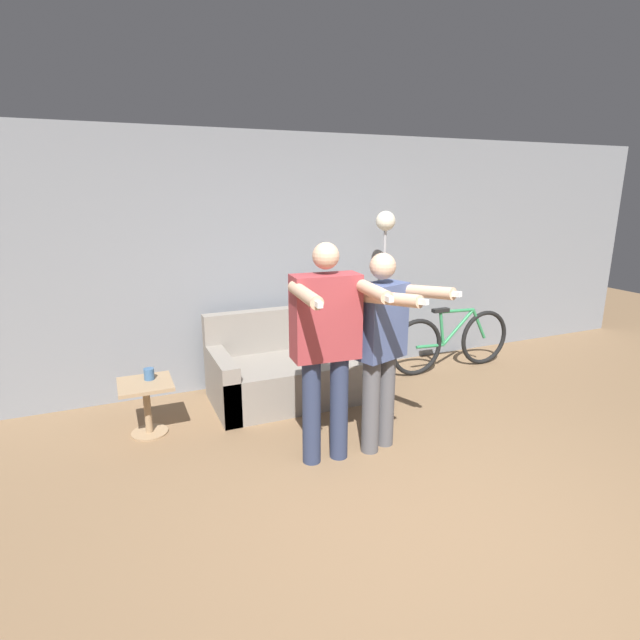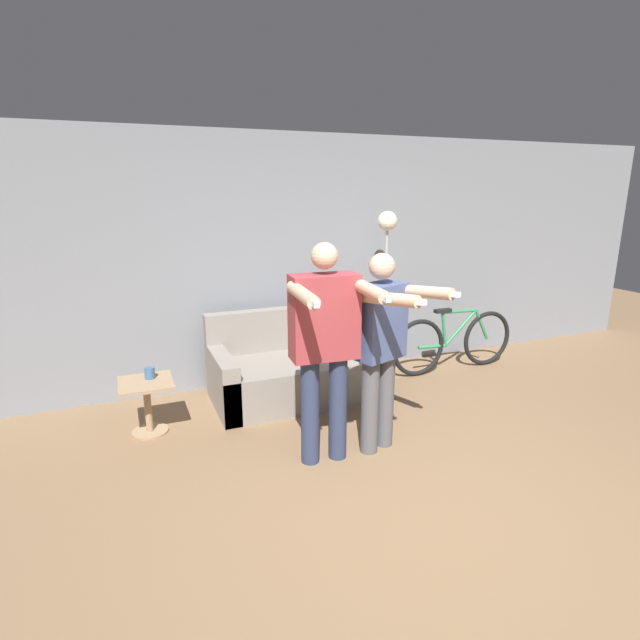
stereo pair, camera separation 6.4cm
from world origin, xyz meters
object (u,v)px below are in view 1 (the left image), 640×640
at_px(bicycle, 451,341).
at_px(floor_lamp, 384,255).
at_px(person_right, 383,341).
at_px(person_left, 326,339).
at_px(couch, 295,371).
at_px(side_table, 146,397).
at_px(cup, 149,374).
at_px(cat, 325,296).

bearing_deg(bicycle, floor_lamp, 169.78).
bearing_deg(person_right, person_left, 161.79).
distance_m(couch, side_table, 1.46).
height_order(couch, person_right, person_right).
bearing_deg(bicycle, cup, -176.47).
distance_m(person_right, cat, 1.60).
distance_m(cat, floor_lamp, 0.77).
bearing_deg(cat, person_left, -113.54).
relative_size(cup, bicycle, 0.06).
relative_size(couch, bicycle, 1.04).
relative_size(couch, side_table, 3.56).
bearing_deg(person_left, side_table, 144.91).
relative_size(couch, cat, 3.58).
xyz_separation_m(person_left, cat, (0.69, 1.58, -0.05)).
bearing_deg(cup, bicycle, 3.53).
bearing_deg(bicycle, cat, 167.70).
bearing_deg(bicycle, couch, -179.84).
bearing_deg(side_table, cat, 16.96).
distance_m(cat, bicycle, 1.60).
relative_size(person_right, side_table, 3.39).
bearing_deg(couch, side_table, -169.75).
height_order(person_left, person_right, person_left).
bearing_deg(side_table, couch, 10.25).
distance_m(floor_lamp, bicycle, 1.32).
relative_size(person_right, cup, 16.22).
relative_size(person_left, person_right, 1.06).
height_order(person_right, side_table, person_right).
relative_size(cat, side_table, 0.99).
bearing_deg(couch, floor_lamp, 8.19).
height_order(person_left, cat, person_left).
xyz_separation_m(cat, bicycle, (1.45, -0.32, -0.59)).
xyz_separation_m(person_left, side_table, (-1.22, 1.00, -0.65)).
bearing_deg(cat, couch, -145.57).
bearing_deg(cat, side_table, -163.04).
xyz_separation_m(person_right, side_table, (-1.69, 1.00, -0.57)).
bearing_deg(person_right, side_table, 131.48).
xyz_separation_m(person_right, floor_lamp, (0.83, 1.42, 0.45)).
xyz_separation_m(side_table, cup, (0.04, 0.06, 0.18)).
bearing_deg(bicycle, side_table, -175.48).
xyz_separation_m(couch, cat, (0.47, 0.32, 0.66)).
bearing_deg(floor_lamp, cat, 164.93).
bearing_deg(couch, bicycle, 0.16).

